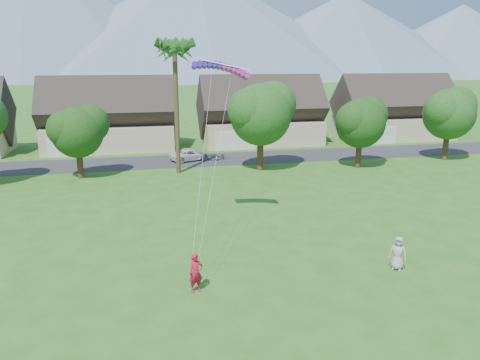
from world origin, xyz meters
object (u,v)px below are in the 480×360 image
object	(u,v)px
kite_flyer	(196,273)
parafoil_kite	(222,66)
watcher	(398,253)
parked_car	(190,155)

from	to	relation	value
kite_flyer	parafoil_kite	size ratio (longest dim) A/B	0.53
watcher	parked_car	distance (m)	30.44
kite_flyer	parked_car	size ratio (longest dim) A/B	0.42
watcher	kite_flyer	bearing A→B (deg)	-140.37
watcher	parafoil_kite	size ratio (longest dim) A/B	0.51
parked_car	parafoil_kite	world-z (taller)	parafoil_kite
parked_car	parafoil_kite	bearing A→B (deg)	156.36
kite_flyer	parked_car	xyz separation A→B (m)	(3.10, 29.69, -0.32)
kite_flyer	parafoil_kite	distance (m)	12.58
kite_flyer	parafoil_kite	xyz separation A→B (m)	(2.76, 8.05, 9.26)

